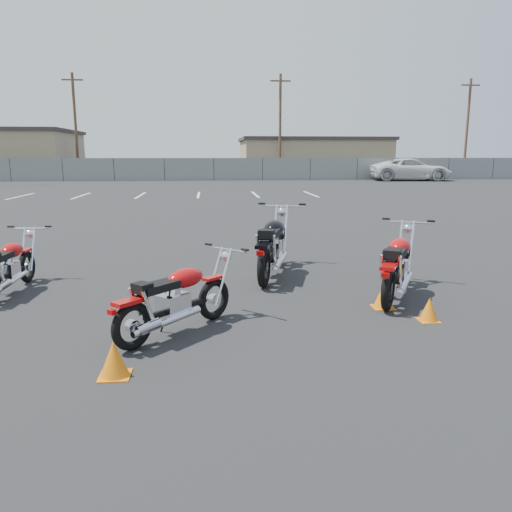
{
  "coord_description": "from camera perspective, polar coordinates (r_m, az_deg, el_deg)",
  "views": [
    {
      "loc": [
        -0.47,
        -6.48,
        2.1
      ],
      "look_at": [
        0.2,
        0.6,
        0.65
      ],
      "focal_mm": 35.0,
      "sensor_mm": 36.0,
      "label": 1
    }
  ],
  "objects": [
    {
      "name": "ground",
      "position": [
        6.82,
        -1.2,
        -6.4
      ],
      "size": [
        120.0,
        120.0,
        0.0
      ],
      "primitive_type": "plane",
      "color": "black",
      "rests_on": "ground"
    },
    {
      "name": "motorcycle_front_red",
      "position": [
        8.52,
        -26.36,
        -1.06
      ],
      "size": [
        0.73,
        1.89,
        0.92
      ],
      "color": "black",
      "rests_on": "ground"
    },
    {
      "name": "motorcycle_second_black",
      "position": [
        8.7,
        1.94,
        1.17
      ],
      "size": [
        1.18,
        2.38,
        1.18
      ],
      "color": "black",
      "rests_on": "ground"
    },
    {
      "name": "motorcycle_third_red",
      "position": [
        5.98,
        -9.11,
        -4.89
      ],
      "size": [
        1.57,
        1.64,
        0.94
      ],
      "color": "black",
      "rests_on": "ground"
    },
    {
      "name": "motorcycle_rear_red",
      "position": [
        7.69,
        15.87,
        -1.05
      ],
      "size": [
        1.44,
        2.06,
        1.06
      ],
      "color": "black",
      "rests_on": "ground"
    },
    {
      "name": "training_cone_near",
      "position": [
        7.18,
        14.37,
        -4.42
      ],
      "size": [
        0.29,
        0.29,
        0.35
      ],
      "color": "orange",
      "rests_on": "ground"
    },
    {
      "name": "training_cone_far",
      "position": [
        6.8,
        19.17,
        -5.79
      ],
      "size": [
        0.26,
        0.26,
        0.31
      ],
      "color": "orange",
      "rests_on": "ground"
    },
    {
      "name": "training_cone_extra",
      "position": [
        5.07,
        -15.92,
        -11.24
      ],
      "size": [
        0.3,
        0.3,
        0.36
      ],
      "color": "orange",
      "rests_on": "ground"
    },
    {
      "name": "chainlink_fence",
      "position": [
        41.5,
        -4.83,
        9.86
      ],
      "size": [
        80.06,
        0.06,
        1.8
      ],
      "color": "slate",
      "rests_on": "ground"
    },
    {
      "name": "tan_building_east",
      "position": [
        51.55,
        6.43,
        11.22
      ],
      "size": [
        14.4,
        9.4,
        3.7
      ],
      "color": "#91805E",
      "rests_on": "ground"
    },
    {
      "name": "utility_pole_b",
      "position": [
        47.95,
        -19.93,
        13.98
      ],
      "size": [
        1.8,
        0.24,
        9.0
      ],
      "color": "#493122",
      "rests_on": "ground"
    },
    {
      "name": "utility_pole_c",
      "position": [
        46.01,
        2.77,
        14.77
      ],
      "size": [
        1.8,
        0.24,
        9.0
      ],
      "color": "#493122",
      "rests_on": "ground"
    },
    {
      "name": "utility_pole_d",
      "position": [
        52.59,
        22.99,
        13.49
      ],
      "size": [
        1.8,
        0.24,
        9.0
      ],
      "color": "#493122",
      "rests_on": "ground"
    },
    {
      "name": "parking_line_stripes",
      "position": [
        26.64,
        -9.84,
        6.87
      ],
      "size": [
        15.12,
        4.0,
        0.01
      ],
      "color": "silver",
      "rests_on": "ground"
    },
    {
      "name": "white_van",
      "position": [
        42.8,
        17.33,
        10.1
      ],
      "size": [
        3.78,
        7.64,
        2.79
      ],
      "primitive_type": "imported",
      "rotation": [
        0.0,
        0.0,
        1.45
      ],
      "color": "silver",
      "rests_on": "ground"
    }
  ]
}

